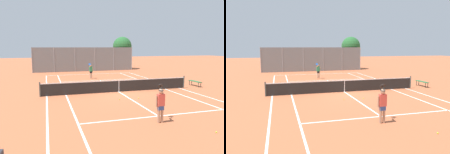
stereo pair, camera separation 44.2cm
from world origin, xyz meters
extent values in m
plane|color=#B25B38|center=(0.00, 0.00, 0.00)|extent=(120.00, 120.00, 0.00)
cube|color=white|center=(0.00, 11.90, 0.00)|extent=(11.00, 0.10, 0.01)
cube|color=white|center=(-5.50, 0.00, 0.00)|extent=(0.10, 23.80, 0.01)
cube|color=white|center=(5.50, 0.00, 0.00)|extent=(0.10, 23.80, 0.01)
cube|color=white|center=(-4.13, 0.00, 0.00)|extent=(0.10, 23.80, 0.01)
cube|color=white|center=(4.13, 0.00, 0.00)|extent=(0.10, 23.80, 0.01)
cube|color=white|center=(0.00, -6.40, 0.00)|extent=(8.26, 0.10, 0.01)
cube|color=white|center=(0.00, 6.40, 0.00)|extent=(8.26, 0.10, 0.01)
cube|color=white|center=(0.00, 0.00, 0.00)|extent=(0.10, 12.80, 0.01)
cylinder|color=#474C47|center=(-5.95, 0.00, 0.53)|extent=(0.10, 0.10, 1.07)
cylinder|color=#474C47|center=(5.95, 0.00, 0.53)|extent=(0.10, 0.10, 1.07)
cube|color=black|center=(0.00, 0.00, 0.46)|extent=(11.90, 0.02, 0.89)
cube|color=white|center=(0.00, 0.00, 0.92)|extent=(11.90, 0.03, 0.06)
cube|color=white|center=(0.00, 0.00, 0.44)|extent=(0.05, 0.03, 0.89)
cylinder|color=tan|center=(-0.48, -7.29, 0.41)|extent=(0.13, 0.13, 0.82)
cylinder|color=tan|center=(-0.30, -7.29, 0.41)|extent=(0.13, 0.13, 0.82)
cube|color=#334C8C|center=(-0.39, -7.29, 0.74)|extent=(0.28, 0.18, 0.24)
cube|color=#D84C3F|center=(-0.39, -7.29, 1.10)|extent=(0.34, 0.20, 0.56)
sphere|color=tan|center=(-0.39, -7.29, 1.49)|extent=(0.22, 0.22, 0.22)
cylinder|color=black|center=(-0.39, -7.29, 1.56)|extent=(0.23, 0.23, 0.02)
cylinder|color=tan|center=(-0.61, -7.29, 1.04)|extent=(0.08, 0.08, 0.52)
cylinder|color=tan|center=(-0.26, -7.15, 1.39)|extent=(0.08, 0.46, 0.35)
cylinder|color=black|center=(-0.13, -6.89, 1.55)|extent=(0.03, 0.25, 0.22)
cylinder|color=black|center=(-0.14, -6.77, 1.66)|extent=(0.28, 0.20, 0.23)
cylinder|color=#D8A884|center=(-0.58, 7.94, 0.41)|extent=(0.13, 0.13, 0.82)
cylinder|color=#D8A884|center=(-0.76, 7.93, 0.41)|extent=(0.13, 0.13, 0.82)
cube|color=black|center=(-0.67, 7.93, 0.74)|extent=(0.29, 0.20, 0.24)
cube|color=#338C59|center=(-0.67, 7.93, 1.10)|extent=(0.35, 0.22, 0.56)
sphere|color=#D8A884|center=(-0.67, 7.93, 1.49)|extent=(0.22, 0.22, 0.22)
cylinder|color=black|center=(-0.67, 7.93, 1.56)|extent=(0.23, 0.23, 0.02)
cylinder|color=#D8A884|center=(-0.45, 7.95, 1.04)|extent=(0.08, 0.08, 0.52)
cylinder|color=#D8A884|center=(-0.79, 7.79, 1.39)|extent=(0.11, 0.46, 0.35)
cylinder|color=#1E4C99|center=(-0.90, 7.52, 1.55)|extent=(0.05, 0.25, 0.22)
cylinder|color=#1E4C99|center=(-0.90, 7.40, 1.66)|extent=(0.29, 0.21, 0.23)
sphere|color=#D1DB33|center=(3.92, -6.35, 0.03)|extent=(0.07, 0.07, 0.07)
sphere|color=#D1DB33|center=(1.22, -9.08, 0.03)|extent=(0.07, 0.07, 0.07)
sphere|color=#D1DB33|center=(0.58, -2.55, 0.03)|extent=(0.07, 0.07, 0.07)
sphere|color=#D1DB33|center=(1.84, 9.74, 0.03)|extent=(0.07, 0.07, 0.07)
sphere|color=#D1DB33|center=(-0.81, -2.55, 0.03)|extent=(0.07, 0.07, 0.07)
cube|color=#2D6638|center=(7.48, 0.48, 0.44)|extent=(0.36, 1.50, 0.05)
cylinder|color=#262626|center=(7.36, -0.16, 0.21)|extent=(0.05, 0.05, 0.41)
cylinder|color=#262626|center=(7.36, 1.12, 0.21)|extent=(0.05, 0.05, 0.41)
cylinder|color=#262626|center=(7.61, -0.16, 0.21)|extent=(0.05, 0.05, 0.41)
cylinder|color=#262626|center=(7.61, 1.12, 0.21)|extent=(0.05, 0.05, 0.41)
cylinder|color=gray|center=(-7.30, 15.50, 1.75)|extent=(0.08, 0.08, 3.49)
cylinder|color=gray|center=(-4.38, 15.50, 1.75)|extent=(0.08, 0.08, 3.49)
cylinder|color=gray|center=(-1.46, 15.50, 1.75)|extent=(0.08, 0.08, 3.49)
cylinder|color=gray|center=(1.46, 15.50, 1.75)|extent=(0.08, 0.08, 3.49)
cylinder|color=gray|center=(4.38, 15.50, 1.75)|extent=(0.08, 0.08, 3.49)
cylinder|color=gray|center=(7.30, 15.50, 1.75)|extent=(0.08, 0.08, 3.49)
cube|color=slate|center=(0.00, 15.50, 1.75)|extent=(14.60, 0.02, 3.45)
cylinder|color=brown|center=(6.32, 17.14, 1.30)|extent=(0.26, 0.26, 2.60)
sphere|color=#26602D|center=(6.32, 17.14, 3.65)|extent=(3.00, 3.00, 3.00)
sphere|color=#26602D|center=(6.73, 17.32, 3.28)|extent=(1.67, 1.67, 1.67)
camera|label=1|loc=(-5.43, -16.12, 3.54)|focal=35.00mm
camera|label=2|loc=(-5.00, -16.24, 3.54)|focal=35.00mm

